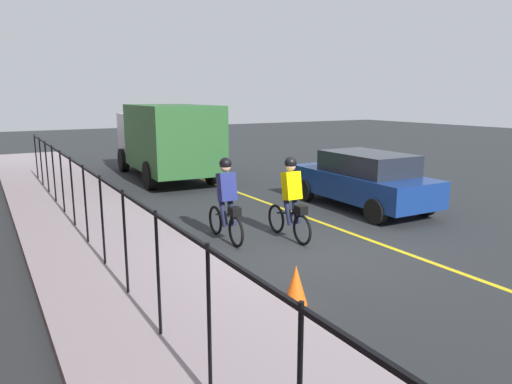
{
  "coord_description": "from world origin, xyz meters",
  "views": [
    {
      "loc": [
        -7.19,
        5.52,
        3.08
      ],
      "look_at": [
        1.52,
        0.35,
        1.0
      ],
      "focal_mm": 32.76,
      "sensor_mm": 36.0,
      "label": 1
    }
  ],
  "objects_px": {
    "cyclist_follow": "(291,199)",
    "traffic_cone_near": "(296,285)",
    "patrol_sedan": "(363,179)",
    "cyclist_lead": "(226,200)",
    "box_truck_background": "(166,138)"
  },
  "relations": [
    {
      "from": "cyclist_follow",
      "to": "traffic_cone_near",
      "type": "bearing_deg",
      "value": 148.41
    },
    {
      "from": "patrol_sedan",
      "to": "traffic_cone_near",
      "type": "distance_m",
      "value": 6.63
    },
    {
      "from": "cyclist_lead",
      "to": "patrol_sedan",
      "type": "bearing_deg",
      "value": -78.59
    },
    {
      "from": "patrol_sedan",
      "to": "box_truck_background",
      "type": "relative_size",
      "value": 0.65
    },
    {
      "from": "box_truck_background",
      "to": "traffic_cone_near",
      "type": "xyz_separation_m",
      "value": [
        -11.5,
        2.19,
        -1.24
      ]
    },
    {
      "from": "cyclist_lead",
      "to": "traffic_cone_near",
      "type": "height_order",
      "value": "cyclist_lead"
    },
    {
      "from": "cyclist_follow",
      "to": "traffic_cone_near",
      "type": "height_order",
      "value": "cyclist_follow"
    },
    {
      "from": "box_truck_background",
      "to": "cyclist_lead",
      "type": "bearing_deg",
      "value": 172.45
    },
    {
      "from": "cyclist_lead",
      "to": "traffic_cone_near",
      "type": "relative_size",
      "value": 2.97
    },
    {
      "from": "patrol_sedan",
      "to": "box_truck_background",
      "type": "xyz_separation_m",
      "value": [
        7.41,
        3.01,
        0.73
      ]
    },
    {
      "from": "patrol_sedan",
      "to": "traffic_cone_near",
      "type": "bearing_deg",
      "value": 130.05
    },
    {
      "from": "cyclist_follow",
      "to": "box_truck_background",
      "type": "relative_size",
      "value": 0.27
    },
    {
      "from": "patrol_sedan",
      "to": "box_truck_background",
      "type": "bearing_deg",
      "value": 23.98
    },
    {
      "from": "cyclist_lead",
      "to": "cyclist_follow",
      "type": "bearing_deg",
      "value": -113.05
    },
    {
      "from": "cyclist_lead",
      "to": "cyclist_follow",
      "type": "height_order",
      "value": "same"
    }
  ]
}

